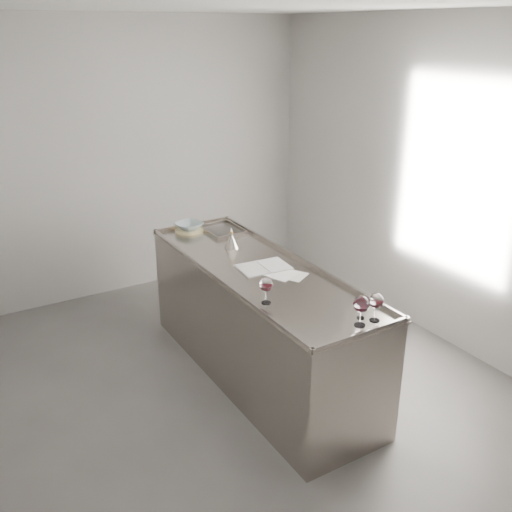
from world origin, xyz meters
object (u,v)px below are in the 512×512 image
counter (259,323)px  wine_glass_middle (361,305)px  notebook (264,267)px  wine_glass_left (266,285)px  wine_glass_right (376,302)px  wine_funnel (232,242)px  ceramic_bowl (189,226)px  wine_glass_small (361,306)px

counter → wine_glass_middle: bearing=-85.9°
notebook → wine_glass_left: bearing=-115.0°
counter → wine_glass_right: 1.25m
counter → notebook: counter is taller
wine_glass_left → wine_glass_right: bearing=-51.0°
wine_funnel → ceramic_bowl: bearing=102.1°
wine_glass_left → ceramic_bowl: wine_glass_left is taller
wine_glass_middle → ceramic_bowl: wine_glass_middle is taller
counter → wine_glass_middle: wine_glass_middle is taller
ceramic_bowl → wine_glass_small: bearing=-83.8°
wine_glass_right → notebook: 1.10m
counter → ceramic_bowl: (-0.08, 1.08, 0.52)m
wine_glass_left → wine_glass_right: (0.46, -0.56, 0.00)m
counter → wine_funnel: bearing=85.4°
wine_glass_middle → wine_glass_small: size_ratio=1.60×
wine_glass_left → ceramic_bowl: (0.17, 1.60, -0.08)m
wine_glass_left → wine_funnel: wine_glass_left is taller
wine_glass_middle → ceramic_bowl: size_ratio=0.85×
wine_glass_right → notebook: wine_glass_right is taller
wine_glass_left → wine_glass_middle: 0.66m
wine_glass_left → ceramic_bowl: 1.61m
counter → wine_glass_small: (0.14, -1.01, 0.56)m
counter → ceramic_bowl: bearing=94.4°
wine_glass_middle → wine_glass_right: (0.12, -0.00, -0.01)m
wine_glass_left → wine_glass_right: size_ratio=0.98×
wine_glass_right → wine_funnel: 1.60m
wine_glass_middle → wine_glass_right: 0.12m
ceramic_bowl → notebook: bearing=-83.2°
wine_glass_middle → wine_glass_right: bearing=-0.0°
counter → wine_glass_right: bearing=-79.5°
counter → ceramic_bowl: ceramic_bowl is taller
wine_glass_small → notebook: size_ratio=0.31×
wine_glass_middle → wine_glass_small: bearing=46.2°
ceramic_bowl → wine_funnel: bearing=-77.9°
wine_glass_middle → wine_funnel: size_ratio=1.11×
wine_glass_left → ceramic_bowl: size_ratio=0.78×
counter → notebook: size_ratio=5.95×
wine_glass_right → counter: bearing=100.5°
wine_glass_middle → wine_glass_small: wine_glass_middle is taller
wine_glass_left → notebook: size_ratio=0.45×
wine_glass_left → wine_glass_small: (0.40, -0.49, -0.04)m
notebook → ceramic_bowl: bearing=102.0°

